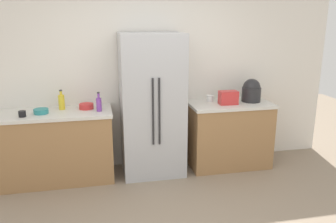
{
  "coord_description": "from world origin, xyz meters",
  "views": [
    {
      "loc": [
        -0.71,
        -2.95,
        2.11
      ],
      "look_at": [
        -0.0,
        0.44,
        1.15
      ],
      "focal_mm": 37.19,
      "sensor_mm": 36.0,
      "label": 1
    }
  ],
  "objects_px": {
    "bottle_a": "(99,104)",
    "bowl_a": "(41,111)",
    "cup_b": "(210,98)",
    "refrigerator": "(152,106)",
    "bottle_b": "(62,102)",
    "rice_cooker": "(251,91)",
    "cup_c": "(225,97)",
    "toaster": "(228,98)",
    "cup_a": "(22,114)",
    "bowl_b": "(86,106)"
  },
  "relations": [
    {
      "from": "toaster",
      "to": "bottle_a",
      "type": "relative_size",
      "value": 1.01
    },
    {
      "from": "bottle_a",
      "to": "cup_b",
      "type": "relative_size",
      "value": 2.62
    },
    {
      "from": "cup_b",
      "to": "bowl_a",
      "type": "relative_size",
      "value": 0.53
    },
    {
      "from": "bowl_b",
      "to": "rice_cooker",
      "type": "bearing_deg",
      "value": -1.66
    },
    {
      "from": "toaster",
      "to": "cup_c",
      "type": "distance_m",
      "value": 0.2
    },
    {
      "from": "refrigerator",
      "to": "cup_c",
      "type": "distance_m",
      "value": 1.08
    },
    {
      "from": "bottle_b",
      "to": "refrigerator",
      "type": "bearing_deg",
      "value": -6.42
    },
    {
      "from": "bottle_a",
      "to": "cup_c",
      "type": "relative_size",
      "value": 2.35
    },
    {
      "from": "refrigerator",
      "to": "bottle_a",
      "type": "bearing_deg",
      "value": -175.19
    },
    {
      "from": "cup_a",
      "to": "refrigerator",
      "type": "bearing_deg",
      "value": 4.54
    },
    {
      "from": "bowl_b",
      "to": "bowl_a",
      "type": "bearing_deg",
      "value": -167.5
    },
    {
      "from": "refrigerator",
      "to": "bowl_a",
      "type": "xyz_separation_m",
      "value": [
        -1.4,
        -0.02,
        0.01
      ]
    },
    {
      "from": "cup_c",
      "to": "bowl_b",
      "type": "xyz_separation_m",
      "value": [
        -1.93,
        -0.04,
        -0.02
      ]
    },
    {
      "from": "cup_b",
      "to": "bowl_b",
      "type": "distance_m",
      "value": 1.72
    },
    {
      "from": "bottle_b",
      "to": "cup_a",
      "type": "bearing_deg",
      "value": -149.6
    },
    {
      "from": "bottle_b",
      "to": "bowl_a",
      "type": "height_order",
      "value": "bottle_b"
    },
    {
      "from": "bowl_a",
      "to": "bottle_b",
      "type": "bearing_deg",
      "value": 32.86
    },
    {
      "from": "cup_a",
      "to": "bowl_b",
      "type": "relative_size",
      "value": 0.47
    },
    {
      "from": "refrigerator",
      "to": "rice_cooker",
      "type": "xyz_separation_m",
      "value": [
        1.42,
        0.03,
        0.13
      ]
    },
    {
      "from": "refrigerator",
      "to": "bowl_b",
      "type": "bearing_deg",
      "value": 173.46
    },
    {
      "from": "toaster",
      "to": "cup_b",
      "type": "height_order",
      "value": "toaster"
    },
    {
      "from": "bottle_a",
      "to": "bowl_b",
      "type": "bearing_deg",
      "value": 136.09
    },
    {
      "from": "bottle_b",
      "to": "toaster",
      "type": "bearing_deg",
      "value": -4.79
    },
    {
      "from": "toaster",
      "to": "rice_cooker",
      "type": "height_order",
      "value": "rice_cooker"
    },
    {
      "from": "rice_cooker",
      "to": "bottle_b",
      "type": "bearing_deg",
      "value": 177.81
    },
    {
      "from": "bottle_b",
      "to": "bottle_a",
      "type": "bearing_deg",
      "value": -21.87
    },
    {
      "from": "bottle_b",
      "to": "bowl_a",
      "type": "relative_size",
      "value": 1.43
    },
    {
      "from": "refrigerator",
      "to": "bottle_b",
      "type": "relative_size",
      "value": 7.35
    },
    {
      "from": "cup_b",
      "to": "bowl_b",
      "type": "bearing_deg",
      "value": -177.85
    },
    {
      "from": "refrigerator",
      "to": "bowl_a",
      "type": "bearing_deg",
      "value": -179.04
    },
    {
      "from": "bottle_b",
      "to": "cup_a",
      "type": "distance_m",
      "value": 0.51
    },
    {
      "from": "toaster",
      "to": "bowl_b",
      "type": "height_order",
      "value": "toaster"
    },
    {
      "from": "refrigerator",
      "to": "cup_b",
      "type": "distance_m",
      "value": 0.88
    },
    {
      "from": "cup_a",
      "to": "cup_b",
      "type": "xyz_separation_m",
      "value": [
        2.46,
        0.29,
        0.01
      ]
    },
    {
      "from": "cup_b",
      "to": "bowl_b",
      "type": "height_order",
      "value": "cup_b"
    },
    {
      "from": "bowl_a",
      "to": "bowl_b",
      "type": "height_order",
      "value": "bowl_b"
    },
    {
      "from": "bottle_a",
      "to": "bottle_b",
      "type": "distance_m",
      "value": 0.51
    },
    {
      "from": "refrigerator",
      "to": "rice_cooker",
      "type": "relative_size",
      "value": 5.88
    },
    {
      "from": "toaster",
      "to": "cup_a",
      "type": "height_order",
      "value": "toaster"
    },
    {
      "from": "cup_a",
      "to": "cup_b",
      "type": "relative_size",
      "value": 0.91
    },
    {
      "from": "rice_cooker",
      "to": "bowl_b",
      "type": "xyz_separation_m",
      "value": [
        -2.28,
        0.07,
        -0.12
      ]
    },
    {
      "from": "bottle_b",
      "to": "cup_c",
      "type": "height_order",
      "value": "bottle_b"
    },
    {
      "from": "refrigerator",
      "to": "bottle_a",
      "type": "distance_m",
      "value": 0.7
    },
    {
      "from": "bottle_a",
      "to": "bowl_a",
      "type": "relative_size",
      "value": 1.38
    },
    {
      "from": "cup_b",
      "to": "cup_c",
      "type": "xyz_separation_m",
      "value": [
        0.21,
        -0.02,
        0.01
      ]
    },
    {
      "from": "cup_b",
      "to": "bowl_a",
      "type": "height_order",
      "value": "cup_b"
    },
    {
      "from": "cup_b",
      "to": "refrigerator",
      "type": "bearing_deg",
      "value": -169.3
    },
    {
      "from": "bottle_a",
      "to": "cup_a",
      "type": "bearing_deg",
      "value": -175.67
    },
    {
      "from": "cup_a",
      "to": "cup_b",
      "type": "height_order",
      "value": "cup_b"
    },
    {
      "from": "rice_cooker",
      "to": "cup_b",
      "type": "distance_m",
      "value": 0.59
    }
  ]
}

